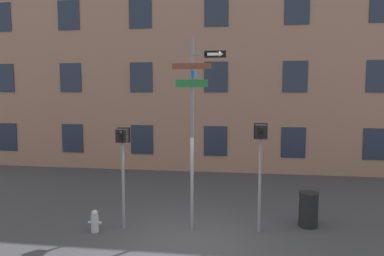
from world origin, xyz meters
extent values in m
plane|color=#38383A|center=(0.00, 0.00, 0.00)|extent=(60.00, 60.00, 0.00)
cube|color=#936B56|center=(0.00, 8.18, 5.75)|extent=(24.00, 0.60, 11.50)
cube|color=#1E2838|center=(-10.29, 7.86, 1.44)|extent=(1.05, 0.03, 1.35)
cube|color=#1E2838|center=(-6.86, 7.86, 1.44)|extent=(1.05, 0.03, 1.35)
cube|color=#1E2838|center=(-3.43, 7.86, 1.44)|extent=(1.05, 0.03, 1.35)
cube|color=#1E2838|center=(0.00, 7.86, 1.44)|extent=(1.05, 0.03, 1.35)
cube|color=#1E2838|center=(3.43, 7.86, 1.44)|extent=(1.05, 0.03, 1.35)
cube|color=#1E2838|center=(6.86, 7.86, 1.44)|extent=(1.05, 0.03, 1.35)
cube|color=#1E2838|center=(-10.29, 7.86, 4.31)|extent=(1.05, 0.03, 1.35)
cube|color=#1E2838|center=(-6.86, 7.86, 4.31)|extent=(1.05, 0.03, 1.35)
cube|color=#1E2838|center=(-3.43, 7.86, 4.31)|extent=(1.05, 0.03, 1.35)
cube|color=#1E2838|center=(0.00, 7.86, 4.31)|extent=(1.05, 0.03, 1.35)
cube|color=#1E2838|center=(3.43, 7.86, 4.31)|extent=(1.05, 0.03, 1.35)
cube|color=#1E2838|center=(6.86, 7.86, 4.31)|extent=(1.05, 0.03, 1.35)
cube|color=#1E2838|center=(-10.29, 7.86, 7.19)|extent=(1.05, 0.03, 1.35)
cube|color=#1E2838|center=(-6.86, 7.86, 7.19)|extent=(1.05, 0.03, 1.35)
cube|color=#1E2838|center=(-3.43, 7.86, 7.19)|extent=(1.05, 0.03, 1.35)
cube|color=#1E2838|center=(0.00, 7.86, 7.19)|extent=(1.05, 0.03, 1.35)
cube|color=#1E2838|center=(3.43, 7.86, 7.19)|extent=(1.05, 0.03, 1.35)
cube|color=#1E2838|center=(6.86, 7.86, 7.19)|extent=(1.05, 0.03, 1.35)
cylinder|color=slate|center=(-0.05, 0.80, 2.54)|extent=(0.09, 0.09, 5.09)
cube|color=slate|center=(0.25, 0.80, 4.66)|extent=(0.60, 0.05, 0.05)
cube|color=brown|center=(-0.05, 0.74, 4.36)|extent=(1.02, 0.02, 0.15)
cube|color=#14478C|center=(0.01, 0.80, 4.15)|extent=(0.02, 0.90, 0.17)
cube|color=#196B2D|center=(-0.05, 0.74, 3.92)|extent=(0.84, 0.02, 0.19)
cube|color=black|center=(0.55, 0.79, 4.66)|extent=(0.56, 0.02, 0.18)
cube|color=white|center=(0.51, 0.78, 4.66)|extent=(0.32, 0.01, 0.07)
cone|color=white|center=(0.71, 0.78, 4.66)|extent=(0.10, 0.14, 0.14)
cylinder|color=slate|center=(-1.89, 0.60, 1.18)|extent=(0.08, 0.08, 2.37)
cube|color=black|center=(-1.89, 0.60, 2.54)|extent=(0.29, 0.26, 0.35)
cube|color=black|center=(-1.89, 0.74, 2.54)|extent=(0.35, 0.02, 0.41)
cylinder|color=black|center=(-1.89, 0.41, 2.62)|extent=(0.12, 0.12, 0.12)
cylinder|color=black|center=(-1.89, 0.41, 2.46)|extent=(0.12, 0.12, 0.12)
cylinder|color=#EA4C14|center=(-1.89, 0.46, 2.62)|extent=(0.10, 0.01, 0.10)
cylinder|color=slate|center=(1.74, 0.84, 1.25)|extent=(0.08, 0.08, 2.50)
cube|color=black|center=(1.74, 0.84, 2.67)|extent=(0.30, 0.26, 0.36)
cube|color=black|center=(1.74, 0.98, 2.67)|extent=(0.36, 0.02, 0.42)
cylinder|color=black|center=(1.74, 0.65, 2.75)|extent=(0.13, 0.12, 0.13)
cylinder|color=black|center=(1.74, 0.65, 2.59)|extent=(0.13, 0.12, 0.13)
cylinder|color=#EA4C14|center=(1.74, 0.71, 2.75)|extent=(0.10, 0.01, 0.10)
cylinder|color=#A5A5A8|center=(-2.56, 0.23, 0.23)|extent=(0.20, 0.20, 0.45)
sphere|color=#A5A5A8|center=(-2.56, 0.23, 0.51)|extent=(0.17, 0.17, 0.17)
cylinder|color=#A5A5A8|center=(-2.71, 0.23, 0.25)|extent=(0.08, 0.07, 0.07)
cylinder|color=#A5A5A8|center=(-2.42, 0.23, 0.25)|extent=(0.08, 0.07, 0.07)
cylinder|color=black|center=(3.09, 1.45, 0.46)|extent=(0.51, 0.51, 0.92)
cylinder|color=black|center=(3.09, 1.45, 0.94)|extent=(0.54, 0.54, 0.04)
camera|label=1|loc=(1.36, -8.88, 3.76)|focal=35.00mm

